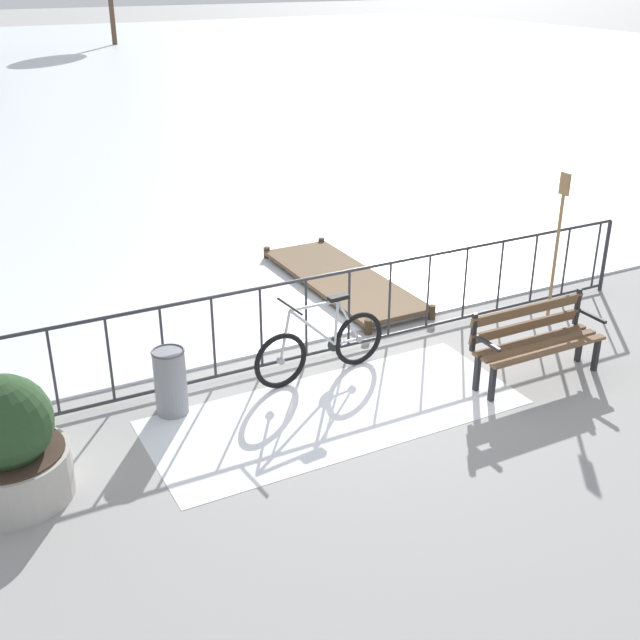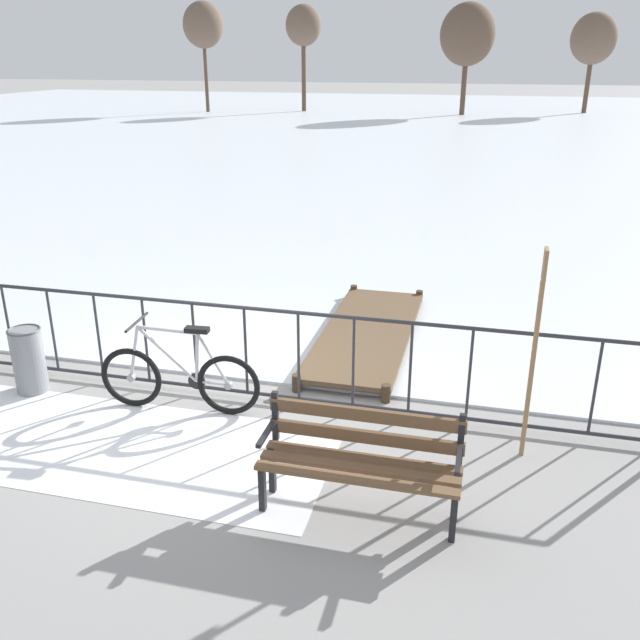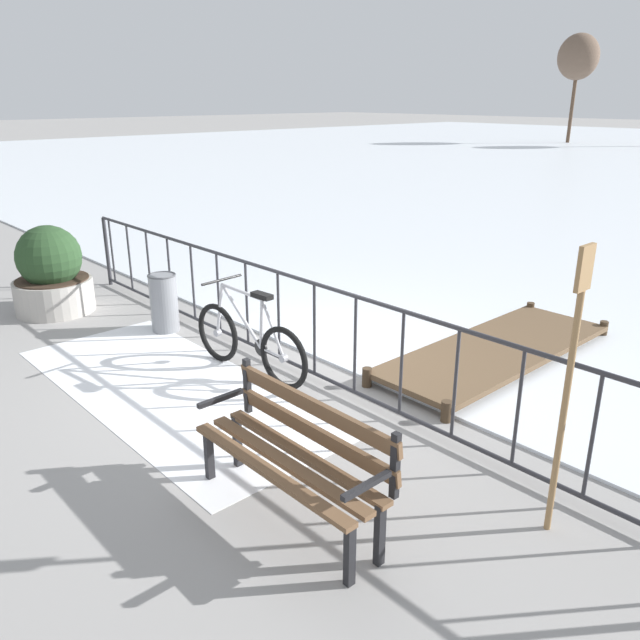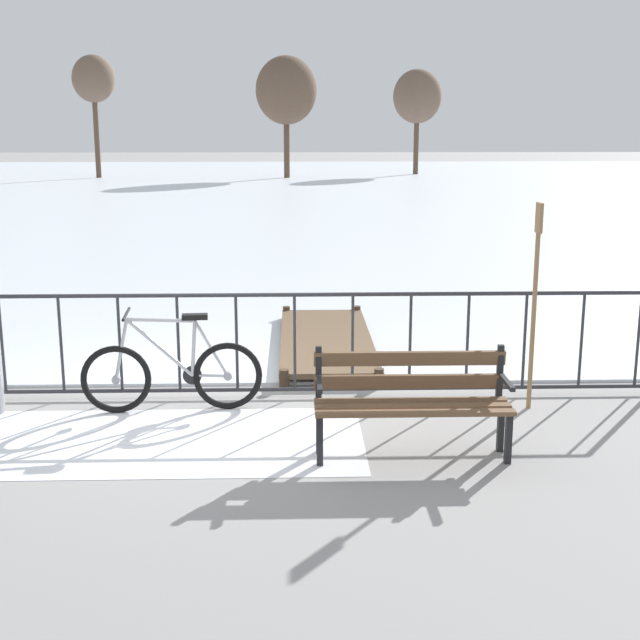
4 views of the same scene
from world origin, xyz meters
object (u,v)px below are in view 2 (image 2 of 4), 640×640
Objects in this scene: bicycle_near_railing at (179,378)px; trash_bin at (29,360)px; oar_upright at (535,342)px; park_bench at (361,454)px.

bicycle_near_railing is 2.34× the size of trash_bin.
trash_bin is 5.26m from oar_upright.
trash_bin is at bearing 179.81° from oar_upright.
park_bench is 4.07m from trash_bin.
oar_upright is (3.42, -0.02, 0.77)m from bicycle_near_railing.
bicycle_near_railing is 1.07× the size of park_bench.
park_bench reaches higher than trash_bin.
bicycle_near_railing is 1.78m from trash_bin.
oar_upright is at bearing 41.07° from park_bench.
oar_upright is (5.20, -0.02, 0.76)m from trash_bin.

